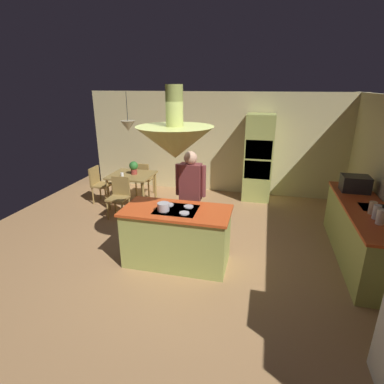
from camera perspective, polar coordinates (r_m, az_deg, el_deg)
The scene contains 19 objects.
ground at distance 5.22m, azimuth -2.15°, elevation -11.76°, with size 8.16×8.16×0.00m, color #AD7F51.
wall_back at distance 7.96m, azimuth 4.58°, elevation 9.11°, with size 6.80×0.10×2.55m, color beige.
kitchen_island at distance 4.83m, azimuth -2.88°, elevation -8.26°, with size 1.66×0.82×0.94m.
counter_run_right at distance 5.61m, azimuth 29.13°, elevation -6.71°, with size 0.73×2.56×0.92m.
oven_tower at distance 7.52m, azimuth 12.36°, elevation 6.24°, with size 0.66×0.62×2.07m.
dining_table at distance 7.15m, azimuth -11.23°, elevation 2.44°, with size 0.97×0.88×0.76m.
person_at_island at distance 5.21m, azimuth -0.27°, elevation -0.05°, with size 0.53×0.22×1.68m.
range_hood at distance 4.33m, azimuth -3.22°, elevation 9.64°, with size 1.10×1.10×1.00m.
pendant_light_over_table at distance 6.90m, azimuth -11.90°, elevation 12.08°, with size 0.32×0.32×0.82m.
chair_facing_island at distance 6.64m, azimuth -13.50°, elevation -0.44°, with size 0.40×0.40×0.87m.
chair_by_back_wall at distance 7.77m, azimuth -9.16°, elevation 2.80°, with size 0.40×0.40×0.87m.
chair_at_corner at distance 7.59m, azimuth -17.10°, elevation 1.76°, with size 0.40×0.40×0.87m.
potted_plant_on_table at distance 7.09m, azimuth -10.89°, elevation 4.63°, with size 0.20×0.20×0.30m.
cup_on_table at distance 6.97m, azimuth -13.00°, elevation 3.18°, with size 0.07×0.07×0.09m, color white.
canister_flour at distance 4.85m, azimuth 31.96°, elevation -3.98°, with size 0.11×0.11×0.21m, color silver.
canister_sugar at distance 5.01m, azimuth 31.36°, elevation -3.22°, with size 0.10×0.10×0.21m, color silver.
canister_tea at distance 5.17m, azimuth 30.80°, elevation -2.57°, with size 0.11×0.11×0.19m, color #E0B78C.
microwave_on_counter at distance 6.09m, azimuth 28.32°, elevation 1.39°, with size 0.46×0.36×0.28m, color #232326.
cooking_pot_on_cooktop at distance 4.53m, azimuth -5.40°, elevation -2.78°, with size 0.18×0.18×0.12m, color #B2B2B7.
Camera 1 is at (1.25, -4.28, 2.72)m, focal length 28.40 mm.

